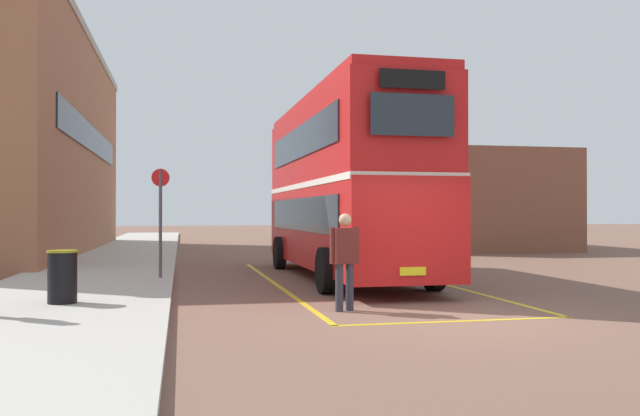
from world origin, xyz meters
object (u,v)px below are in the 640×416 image
single_deck_bus (318,215)px  bus_stop_sign (160,212)px  double_decker_bus (344,184)px  litter_bin (62,277)px  pedestrian_boarding (345,254)px

single_deck_bus → bus_stop_sign: (-7.91, -19.07, 0.12)m
double_decker_bus → litter_bin: size_ratio=11.23×
double_decker_bus → single_deck_bus: double_decker_bus is taller
single_deck_bus → pedestrian_boarding: 24.97m
single_deck_bus → litter_bin: bearing=-111.9°
double_decker_bus → single_deck_bus: bearing=80.5°
pedestrian_boarding → litter_bin: pedestrian_boarding is taller
pedestrian_boarding → double_decker_bus: bearing=76.2°
pedestrian_boarding → bus_stop_sign: bearing=121.4°
single_deck_bus → pedestrian_boarding: bearing=-100.6°
pedestrian_boarding → bus_stop_sign: size_ratio=0.64×
single_deck_bus → litter_bin: 25.37m
double_decker_bus → bus_stop_sign: double_decker_bus is taller
pedestrian_boarding → single_deck_bus: bearing=79.4°
bus_stop_sign → single_deck_bus: bearing=67.5°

